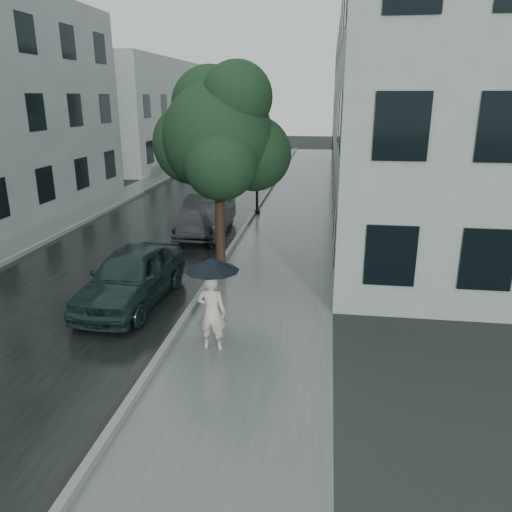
% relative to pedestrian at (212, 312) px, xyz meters
% --- Properties ---
extents(ground, '(120.00, 120.00, 0.00)m').
position_rel_pedestrian_xyz_m(ground, '(0.59, 0.71, -0.86)').
color(ground, black).
rests_on(ground, ground).
extents(sidewalk, '(3.50, 60.00, 0.01)m').
position_rel_pedestrian_xyz_m(sidewalk, '(0.84, 12.71, -0.85)').
color(sidewalk, slate).
rests_on(sidewalk, ground).
extents(kerb_near, '(0.15, 60.00, 0.15)m').
position_rel_pedestrian_xyz_m(kerb_near, '(-0.98, 12.71, -0.78)').
color(kerb_near, slate).
rests_on(kerb_near, ground).
extents(asphalt_road, '(6.85, 60.00, 0.00)m').
position_rel_pedestrian_xyz_m(asphalt_road, '(-4.48, 12.71, -0.85)').
color(asphalt_road, black).
rests_on(asphalt_road, ground).
extents(kerb_far, '(0.15, 60.00, 0.15)m').
position_rel_pedestrian_xyz_m(kerb_far, '(-7.98, 12.71, -0.78)').
color(kerb_far, slate).
rests_on(kerb_far, ground).
extents(sidewalk_far, '(1.70, 60.00, 0.01)m').
position_rel_pedestrian_xyz_m(sidewalk_far, '(-8.91, 12.71, -0.85)').
color(sidewalk_far, '#4C5451').
rests_on(sidewalk_far, ground).
extents(building_near, '(7.02, 36.00, 9.00)m').
position_rel_pedestrian_xyz_m(building_near, '(6.06, 20.21, 3.64)').
color(building_near, '#94A19C').
rests_on(building_near, ground).
extents(building_far_b, '(7.02, 18.00, 8.00)m').
position_rel_pedestrian_xyz_m(building_far_b, '(-13.18, 30.71, 3.14)').
color(building_far_b, '#94A19C').
rests_on(building_far_b, ground).
extents(pedestrian, '(0.63, 0.43, 1.70)m').
position_rel_pedestrian_xyz_m(pedestrian, '(0.00, 0.00, 0.00)').
color(pedestrian, beige).
rests_on(pedestrian, sidewalk).
extents(umbrella, '(1.15, 1.15, 1.19)m').
position_rel_pedestrian_xyz_m(umbrella, '(0.04, -0.01, 1.08)').
color(umbrella, black).
rests_on(umbrella, ground).
extents(street_tree, '(4.20, 3.81, 6.21)m').
position_rel_pedestrian_xyz_m(street_tree, '(-0.86, 5.06, 3.30)').
color(street_tree, '#332619').
rests_on(street_tree, ground).
extents(lamp_post, '(0.84, 0.39, 4.66)m').
position_rel_pedestrian_xyz_m(lamp_post, '(-1.02, 13.00, 1.83)').
color(lamp_post, black).
rests_on(lamp_post, ground).
extents(car_near, '(1.97, 4.43, 1.48)m').
position_rel_pedestrian_xyz_m(car_near, '(-2.65, 2.17, -0.11)').
color(car_near, '#172828').
rests_on(car_near, ground).
extents(car_far, '(1.66, 4.59, 1.50)m').
position_rel_pedestrian_xyz_m(car_far, '(-2.37, 9.32, -0.10)').
color(car_far, '#222326').
rests_on(car_far, ground).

